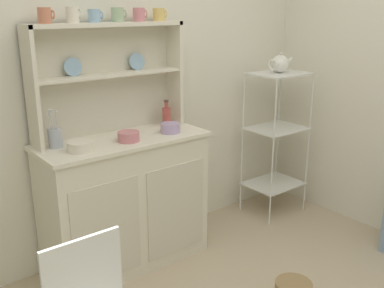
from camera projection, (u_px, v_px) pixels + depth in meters
The scene contains 16 objects.
wall_back at pixel (119, 69), 2.91m from camera, with size 3.84×0.05×2.50m, color silver.
hutch_cabinet at pixel (126, 201), 2.87m from camera, with size 1.06×0.45×0.86m.
hutch_shelf_unit at pixel (106, 70), 2.75m from camera, with size 0.99×0.18×0.69m.
bakers_rack at pixel (276, 129), 3.55m from camera, with size 0.44×0.35×1.15m.
cup_terracotta_0 at pixel (45, 15), 2.40m from camera, with size 0.09×0.07×0.09m.
cup_cream_1 at pixel (73, 15), 2.50m from camera, with size 0.09×0.07×0.09m.
cup_sky_2 at pixel (94, 16), 2.58m from camera, with size 0.09×0.07×0.08m.
cup_sage_3 at pixel (118, 15), 2.67m from camera, with size 0.09×0.08×0.08m.
cup_rose_4 at pixel (139, 15), 2.76m from camera, with size 0.09×0.07×0.08m.
cup_gold_5 at pixel (159, 15), 2.85m from camera, with size 0.09×0.08×0.08m.
bowl_mixing_large at pixel (80, 146), 2.50m from camera, with size 0.15×0.15×0.06m, color silver.
bowl_floral_medium at pixel (129, 136), 2.68m from camera, with size 0.13×0.13×0.06m, color #D17A84.
bowl_cream_small at pixel (170, 128), 2.87m from camera, with size 0.13×0.13×0.06m, color #B79ECC.
jam_bottle at pixel (167, 116), 3.02m from camera, with size 0.06×0.06×0.18m.
utensil_jar at pixel (55, 137), 2.56m from camera, with size 0.08×0.08×0.23m.
porcelain_teapot at pixel (280, 64), 3.40m from camera, with size 0.23×0.13×0.16m.
Camera 1 is at (-1.43, -0.97, 1.64)m, focal length 41.73 mm.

